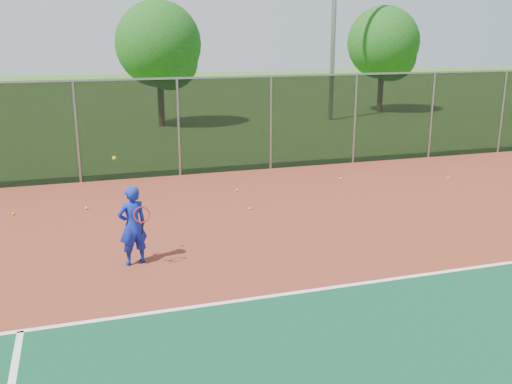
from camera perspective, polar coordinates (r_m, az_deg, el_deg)
court_apron at (r=10.36m, az=19.81°, el=-9.98°), size 30.00×20.00×0.02m
fence_back at (r=18.53m, az=1.49°, el=7.02°), size 30.00×0.06×3.03m
tennis_player at (r=11.10m, az=-12.24°, el=-3.27°), size 0.65×0.67×2.12m
practice_ball_0 at (r=18.39m, az=18.66°, el=1.34°), size 0.07×0.07×0.07m
practice_ball_1 at (r=15.04m, az=-16.61°, el=-1.56°), size 0.07×0.07×0.07m
practice_ball_2 at (r=16.09m, az=-1.92°, el=0.21°), size 0.07×0.07×0.07m
practice_ball_3 at (r=14.38m, az=-0.62°, el=-1.67°), size 0.07×0.07×0.07m
practice_ball_4 at (r=15.19m, az=-23.11°, el=-2.02°), size 0.07×0.07×0.07m
practice_ball_5 at (r=17.55m, az=8.48°, el=1.34°), size 0.07×0.07×0.07m
tree_back_left at (r=27.60m, az=-9.48°, el=14.01°), size 3.97×3.97×5.84m
tree_back_mid at (r=33.25m, az=12.80°, el=14.05°), size 3.96×3.96×5.81m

